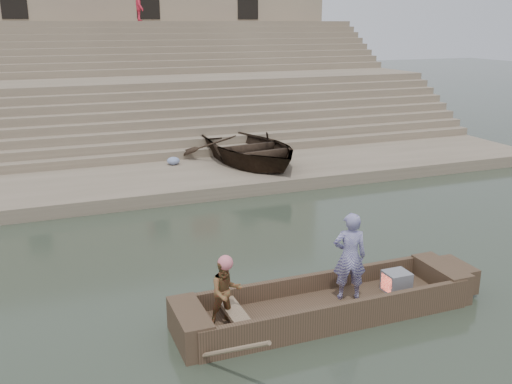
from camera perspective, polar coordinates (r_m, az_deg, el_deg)
ground at (r=11.18m, az=-10.37°, el=-11.30°), size 120.00×120.00×0.00m
lower_landing at (r=18.53m, az=-15.31°, el=0.39°), size 32.00×4.00×0.40m
mid_landing at (r=25.60m, az=-17.49°, el=7.33°), size 32.00×3.00×2.80m
upper_landing at (r=32.41m, az=-18.68°, el=11.17°), size 32.00×3.00×5.20m
ghat_steps at (r=27.22m, az=-17.85°, el=8.66°), size 32.00×11.00×5.20m
building_wall at (r=36.30m, az=-19.52°, el=16.35°), size 32.00×5.07×11.20m
main_rowboat at (r=10.79m, az=6.94°, el=-11.59°), size 5.00×1.30×0.22m
rowboat_trim at (r=10.78m, az=7.98°, el=-10.47°), size 6.04×2.63×1.85m
standing_man at (r=10.68m, az=9.29°, el=-6.34°), size 0.71×0.58×1.68m
rowing_man at (r=9.82m, az=-3.01°, el=-9.88°), size 0.58×0.46×1.18m
television at (r=11.37m, az=13.74°, el=-8.66°), size 0.46×0.42×0.40m
beached_rowboat at (r=20.07m, az=-0.57°, el=4.37°), size 4.38×5.63×1.07m
pedestrian at (r=31.94m, az=-11.48°, el=17.69°), size 0.60×1.01×1.54m
cloth_bundles at (r=19.84m, az=-3.56°, el=3.00°), size 3.39×1.94×0.26m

